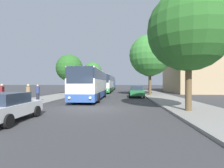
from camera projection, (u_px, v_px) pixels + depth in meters
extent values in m
plane|color=#38383A|center=(97.00, 109.00, 13.07)|extent=(300.00, 300.00, 0.00)
cube|color=gray|center=(7.00, 107.00, 13.53)|extent=(4.00, 120.00, 0.15)
cube|color=gray|center=(192.00, 109.00, 12.62)|extent=(4.00, 120.00, 0.15)
cube|color=tan|center=(206.00, 58.00, 34.75)|extent=(14.27, 13.07, 13.68)
pyramid|color=#513328|center=(207.00, 14.00, 34.70)|extent=(14.27, 13.07, 3.92)
cube|color=#2D519E|center=(91.00, 94.00, 20.13)|extent=(2.63, 10.87, 0.70)
cube|color=silver|center=(91.00, 85.00, 20.12)|extent=(2.63, 10.87, 1.34)
cube|color=#232D3D|center=(91.00, 76.00, 20.11)|extent=(2.66, 10.65, 0.95)
cube|color=silver|center=(91.00, 71.00, 20.11)|extent=(2.58, 10.65, 0.12)
cube|color=#232D3D|center=(80.00, 75.00, 14.67)|extent=(2.29, 0.08, 1.45)
sphere|color=#F4EAC1|center=(69.00, 98.00, 14.71)|extent=(0.24, 0.24, 0.24)
sphere|color=#F4EAC1|center=(90.00, 98.00, 14.61)|extent=(0.24, 0.24, 0.24)
cylinder|color=black|center=(72.00, 98.00, 16.95)|extent=(0.31, 1.00, 1.00)
cylinder|color=black|center=(98.00, 98.00, 16.81)|extent=(0.31, 1.00, 1.00)
cylinder|color=black|center=(86.00, 94.00, 23.45)|extent=(0.31, 1.00, 1.00)
cylinder|color=black|center=(105.00, 94.00, 23.30)|extent=(0.31, 1.00, 1.00)
cube|color=#238942|center=(106.00, 89.00, 36.02)|extent=(2.43, 11.80, 0.70)
cube|color=silver|center=(106.00, 84.00, 36.01)|extent=(2.43, 11.80, 1.44)
cube|color=#232D3D|center=(106.00, 78.00, 36.01)|extent=(2.45, 11.57, 0.95)
cube|color=silver|center=(106.00, 76.00, 36.00)|extent=(2.38, 11.57, 0.12)
cube|color=#232D3D|center=(103.00, 78.00, 30.09)|extent=(2.17, 0.06, 1.45)
sphere|color=#F4EAC1|center=(98.00, 90.00, 30.14)|extent=(0.24, 0.24, 0.24)
sphere|color=#F4EAC1|center=(107.00, 90.00, 30.03)|extent=(0.24, 0.24, 0.24)
cylinder|color=black|center=(98.00, 91.00, 32.56)|extent=(0.30, 1.00, 1.00)
cylinder|color=black|center=(110.00, 91.00, 32.41)|extent=(0.30, 1.00, 1.00)
cylinder|color=black|center=(102.00, 89.00, 39.63)|extent=(0.30, 1.00, 1.00)
cylinder|color=black|center=(113.00, 89.00, 39.48)|extent=(0.30, 1.00, 1.00)
cube|color=silver|center=(110.00, 88.00, 49.89)|extent=(2.53, 10.64, 0.70)
cube|color=#285BA8|center=(110.00, 84.00, 49.88)|extent=(2.53, 10.64, 1.46)
cube|color=#232D3D|center=(110.00, 80.00, 49.87)|extent=(2.55, 10.42, 0.95)
cube|color=#285BA8|center=(110.00, 78.00, 49.87)|extent=(2.48, 10.42, 0.12)
cube|color=#232D3D|center=(109.00, 80.00, 44.54)|extent=(2.20, 0.08, 1.45)
sphere|color=#F4EAC1|center=(105.00, 88.00, 44.58)|extent=(0.24, 0.24, 0.24)
sphere|color=#F4EAC1|center=(112.00, 88.00, 44.49)|extent=(0.24, 0.24, 0.24)
cylinder|color=black|center=(105.00, 88.00, 46.78)|extent=(0.31, 1.00, 1.00)
cylinder|color=black|center=(114.00, 88.00, 46.64)|extent=(0.31, 1.00, 1.00)
cylinder|color=black|center=(107.00, 88.00, 53.13)|extent=(0.31, 1.00, 1.00)
cylinder|color=black|center=(115.00, 88.00, 53.00)|extent=(0.31, 1.00, 1.00)
cube|color=silver|center=(6.00, 109.00, 8.70)|extent=(2.04, 4.20, 0.59)
cube|color=#232D3D|center=(3.00, 99.00, 8.54)|extent=(1.76, 2.20, 0.54)
cylinder|color=black|center=(4.00, 111.00, 10.03)|extent=(0.22, 0.62, 0.62)
cylinder|color=black|center=(37.00, 111.00, 9.96)|extent=(0.22, 0.62, 0.62)
cylinder|color=black|center=(8.00, 121.00, 7.38)|extent=(0.22, 0.62, 0.62)
cube|color=#236B38|center=(136.00, 92.00, 23.59)|extent=(1.87, 4.60, 0.69)
cube|color=#232D3D|center=(136.00, 88.00, 23.77)|extent=(1.61, 2.40, 0.52)
cylinder|color=black|center=(144.00, 96.00, 22.11)|extent=(0.21, 0.62, 0.62)
cylinder|color=black|center=(130.00, 96.00, 22.26)|extent=(0.21, 0.62, 0.62)
cylinder|color=black|center=(142.00, 94.00, 24.93)|extent=(0.21, 0.62, 0.62)
cylinder|color=black|center=(130.00, 94.00, 25.08)|extent=(0.21, 0.62, 0.62)
cylinder|color=#23232D|center=(2.00, 100.00, 14.28)|extent=(0.30, 0.30, 0.81)
cylinder|color=maroon|center=(2.00, 91.00, 14.28)|extent=(0.36, 0.36, 0.68)
sphere|color=tan|center=(2.00, 85.00, 14.28)|extent=(0.22, 0.22, 0.22)
cylinder|color=#23232D|center=(38.00, 97.00, 16.80)|extent=(0.30, 0.30, 0.77)
cylinder|color=navy|center=(38.00, 90.00, 16.80)|extent=(0.36, 0.36, 0.64)
sphere|color=tan|center=(38.00, 86.00, 16.80)|extent=(0.21, 0.21, 0.21)
cylinder|color=#23232D|center=(28.00, 100.00, 14.34)|extent=(0.30, 0.30, 0.80)
cylinder|color=olive|center=(28.00, 91.00, 14.34)|extent=(0.36, 0.36, 0.67)
sphere|color=tan|center=(28.00, 85.00, 14.34)|extent=(0.22, 0.22, 0.22)
cylinder|color=#513D23|center=(69.00, 86.00, 29.18)|extent=(0.40, 0.40, 2.65)
sphere|color=#286023|center=(69.00, 68.00, 29.16)|extent=(4.44, 4.44, 4.44)
cylinder|color=#513D23|center=(93.00, 84.00, 47.26)|extent=(0.40, 0.40, 2.96)
sphere|color=#2D7028|center=(93.00, 72.00, 47.24)|extent=(5.06, 5.06, 5.06)
cylinder|color=brown|center=(188.00, 86.00, 11.23)|extent=(0.40, 0.40, 3.20)
sphere|color=#286023|center=(189.00, 30.00, 11.21)|extent=(5.27, 5.27, 5.27)
cylinder|color=#513D23|center=(150.00, 83.00, 31.13)|extent=(0.40, 0.40, 3.44)
sphere|color=#286023|center=(150.00, 65.00, 31.11)|extent=(4.08, 4.08, 4.08)
cylinder|color=brown|center=(150.00, 83.00, 26.30)|extent=(0.40, 0.40, 3.63)
sphere|color=#387F33|center=(150.00, 55.00, 26.27)|extent=(6.20, 6.20, 6.20)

